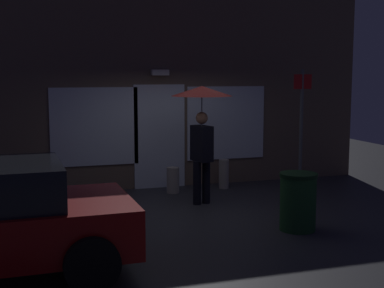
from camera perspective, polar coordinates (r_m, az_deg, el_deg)
The scene contains 7 objects.
ground_plane at distance 9.66m, azimuth -0.15°, elevation -7.13°, with size 18.00×18.00×0.00m, color #2D2D33.
building_facade at distance 11.61m, azimuth -3.68°, elevation 6.07°, with size 9.41×0.48×4.36m.
person_with_umbrella at distance 9.98m, azimuth 1.04°, elevation 3.36°, with size 1.13×1.13×2.20m.
street_sign_post at distance 11.47m, azimuth 11.42°, elevation 2.23°, with size 0.40×0.07×2.51m.
sidewalk_bollard at distance 11.11m, azimuth -2.01°, elevation -3.81°, with size 0.26×0.26×0.53m, color #B2A899.
sidewalk_bollard_2 at distance 11.55m, azimuth 3.37°, elevation -3.16°, with size 0.21×0.21×0.62m, color #B2A899.
trash_bin at distance 8.62m, azimuth 11.08°, elevation -5.95°, with size 0.59×0.59×0.90m.
Camera 1 is at (-2.83, -8.91, 2.43)m, focal length 50.71 mm.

